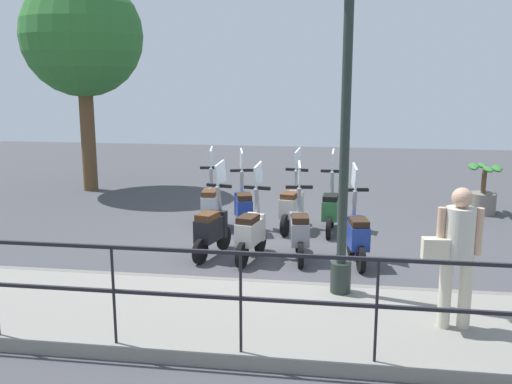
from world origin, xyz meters
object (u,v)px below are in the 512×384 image
Objects in this scene: pedestrian_with_bag at (457,247)px; lamp_post_near at (345,130)px; scooter_near_0 at (357,234)px; tree_large at (82,37)px; scooter_near_3 at (212,228)px; scooter_far_0 at (331,208)px; scooter_near_1 at (299,230)px; scooter_far_1 at (292,206)px; scooter_far_3 at (210,203)px; scooter_near_2 at (251,231)px; potted_palm at (483,193)px; scooter_far_2 at (243,207)px.

lamp_post_near is at bearing 49.70° from pedestrian_with_bag.
lamp_post_near reaches higher than scooter_near_0.
tree_large is 7.33m from scooter_near_3.
scooter_far_0 is (1.73, 0.44, 0.00)m from scooter_near_0.
scooter_near_1 is (2.60, 1.89, -0.60)m from pedestrian_with_bag.
tree_large is at bearing 42.69° from scooter_near_1.
scooter_far_1 is 1.00× the size of scooter_far_3.
scooter_near_0 is at bearing 16.87° from pedestrian_with_bag.
scooter_near_3 is at bearing 51.45° from lamp_post_near.
scooter_near_3 is (-0.06, 1.42, 0.00)m from scooter_near_1.
scooter_near_2 and scooter_far_0 have the same top height.
scooter_near_2 is 1.93m from scooter_far_1.
tree_large reaches higher than scooter_far_3.
scooter_far_1 is at bearing -2.96° from scooter_near_2.
scooter_far_0 is at bearing -22.83° from scooter_near_1.
scooter_far_1 is at bearing -119.76° from tree_large.
scooter_far_0 is (1.64, -0.46, 0.00)m from scooter_near_1.
potted_palm is at bearing -97.21° from tree_large.
pedestrian_with_bag is at bearing -134.31° from tree_large.
lamp_post_near is at bearing 162.23° from scooter_near_0.
scooter_near_1 is at bearing -72.59° from scooter_near_3.
scooter_near_1 and scooter_near_3 have the same top height.
scooter_near_3 is at bearing 79.88° from scooter_near_0.
scooter_near_0 is 1.00× the size of scooter_near_1.
scooter_near_1 is 1.00× the size of scooter_far_1.
scooter_far_2 is at bearing 25.72° from scooter_near_2.
scooter_near_1 is 1.71m from scooter_far_0.
pedestrian_with_bag is 4.86m from scooter_far_1.
scooter_far_1 is (1.71, 0.27, 0.00)m from scooter_near_1.
scooter_far_3 is (0.06, 2.31, 0.00)m from scooter_far_0.
scooter_far_0 is 1.00× the size of scooter_far_1.
scooter_near_2 reaches higher than potted_palm.
scooter_far_0 is 1.00× the size of scooter_far_3.
scooter_far_2 is (-0.15, 1.63, 0.00)m from scooter_far_0.
scooter_near_3 is 1.57m from scooter_far_2.
potted_palm is at bearing -29.03° from lamp_post_near.
potted_palm is 4.64m from scooter_near_0.
tree_large is 7.72m from scooter_far_0.
scooter_far_0 is at bearing 4.65° from scooter_near_0.
scooter_far_1 is 1.00× the size of scooter_far_2.
scooter_near_2 is 0.67m from scooter_near_3.
lamp_post_near reaches higher than scooter_near_2.
potted_palm is 6.27m from scooter_near_3.
scooter_far_1 is (0.07, 0.73, 0.00)m from scooter_far_0.
potted_palm is 3.76m from scooter_far_0.
scooter_near_0 and scooter_near_2 have the same top height.
scooter_near_0 is at bearing -126.64° from tree_large.
scooter_far_0 is at bearing -117.29° from tree_large.
lamp_post_near reaches higher than potted_palm.
scooter_far_0 is at bearing -32.93° from scooter_near_3.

